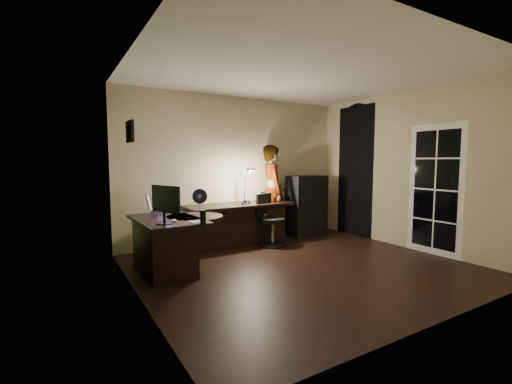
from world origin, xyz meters
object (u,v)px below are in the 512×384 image
monitor (164,210)px  office_chair (273,220)px  desk_left (168,245)px  cabinet (307,206)px  person (272,192)px  desk_right (239,224)px

monitor → office_chair: size_ratio=0.57×
monitor → desk_left: bearing=49.2°
cabinet → office_chair: cabinet is taller
monitor → person: size_ratio=0.29×
cabinet → person: size_ratio=0.67×
desk_left → cabinet: 3.23m
desk_left → monitor: size_ratio=2.44×
monitor → office_chair: (2.17, 0.85, -0.45)m
monitor → cabinet: bearing=0.6°
desk_left → monitor: bearing=-112.4°
desk_left → desk_right: (1.55, 0.85, 0.00)m
desk_left → cabinet: size_ratio=1.06×
desk_right → person: person is taller
cabinet → office_chair: (-1.07, -0.37, -0.15)m
cabinet → monitor: size_ratio=2.31×
office_chair → cabinet: bearing=1.9°
desk_right → monitor: bearing=-145.1°
desk_left → office_chair: (2.03, 0.49, 0.09)m
desk_right → cabinet: (1.55, 0.00, 0.24)m
desk_left → cabinet: bearing=13.8°
desk_left → desk_right: 1.77m
cabinet → monitor: bearing=-162.9°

